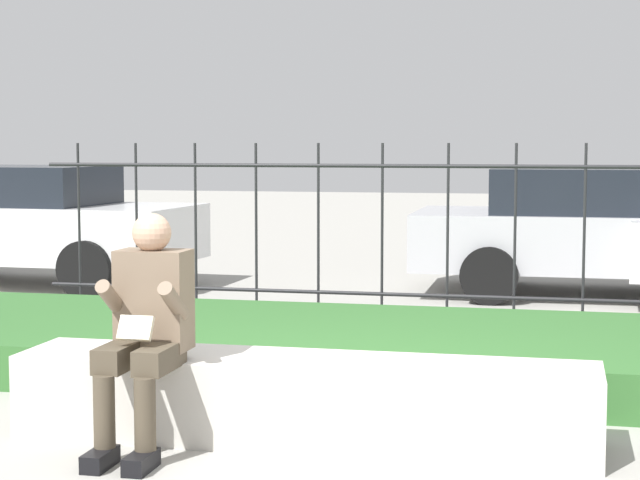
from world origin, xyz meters
TOP-DOWN VIEW (x-y plane):
  - ground_plane at (0.00, 0.00)m, footprint 60.00×60.00m
  - stone_bench at (-0.14, 0.00)m, footprint 3.19×0.60m
  - person_seated_reader at (-0.91, -0.33)m, footprint 0.42×0.73m
  - grass_berm at (0.00, 1.87)m, footprint 8.79×2.34m
  - iron_fence at (0.00, 3.51)m, footprint 6.79×0.03m
  - car_parked_center at (1.84, 6.21)m, footprint 4.44×2.01m
  - car_parked_left at (-4.89, 5.67)m, footprint 4.07×1.97m

SIDE VIEW (x-z plane):
  - ground_plane at x=0.00m, z-range 0.00..0.00m
  - grass_berm at x=0.00m, z-range 0.00..0.31m
  - stone_bench at x=-0.14m, z-range -0.03..0.43m
  - person_seated_reader at x=-0.91m, z-range 0.06..1.32m
  - car_parked_center at x=1.84m, z-range 0.04..1.41m
  - car_parked_left at x=-4.89m, z-range 0.05..1.42m
  - iron_fence at x=0.00m, z-range 0.04..1.67m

